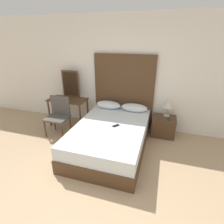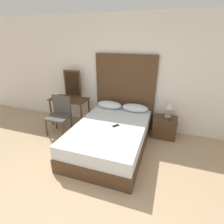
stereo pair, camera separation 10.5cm
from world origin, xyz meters
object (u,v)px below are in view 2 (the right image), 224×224
object	(u,v)px
phone_on_nightstand	(170,120)
chair	(60,113)
vanity_desk	(69,103)
bed	(110,137)
table_lamp	(169,105)
nightstand	(164,127)
phone_on_bed	(116,126)

from	to	relation	value
phone_on_nightstand	chair	distance (m)	2.56
phone_on_nightstand	vanity_desk	xyz separation A→B (m)	(-2.53, -0.04, 0.11)
bed	table_lamp	world-z (taller)	table_lamp
bed	vanity_desk	bearing A→B (deg)	152.74
vanity_desk	chair	world-z (taller)	chair
nightstand	chair	distance (m)	2.51
table_lamp	vanity_desk	distance (m)	2.49
table_lamp	vanity_desk	size ratio (longest dim) A/B	0.42
bed	vanity_desk	size ratio (longest dim) A/B	2.17
bed	vanity_desk	distance (m)	1.60
phone_on_nightstand	bed	bearing A→B (deg)	-146.64
phone_on_bed	phone_on_nightstand	size ratio (longest dim) A/B	1.04
bed	vanity_desk	world-z (taller)	vanity_desk
bed	nightstand	world-z (taller)	bed
phone_on_nightstand	vanity_desk	distance (m)	2.53
table_lamp	nightstand	bearing A→B (deg)	-115.67
phone_on_bed	vanity_desk	bearing A→B (deg)	154.69
nightstand	chair	xyz separation A→B (m)	(-2.42, -0.61, 0.28)
phone_on_bed	nightstand	size ratio (longest dim) A/B	0.31
bed	phone_on_bed	distance (m)	0.30
table_lamp	chair	distance (m)	2.57
nightstand	phone_on_nightstand	bearing A→B (deg)	-46.88
nightstand	table_lamp	size ratio (longest dim) A/B	1.30
vanity_desk	nightstand	bearing A→B (deg)	3.10
chair	bed	bearing A→B (deg)	-9.99
bed	phone_on_nightstand	bearing A→B (deg)	33.36
nightstand	chair	world-z (taller)	chair
phone_on_bed	nightstand	distance (m)	1.30
table_lamp	vanity_desk	bearing A→B (deg)	-175.17
nightstand	vanity_desk	bearing A→B (deg)	-176.90
chair	phone_on_nightstand	bearing A→B (deg)	11.47
table_lamp	phone_on_nightstand	bearing A→B (deg)	-72.96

